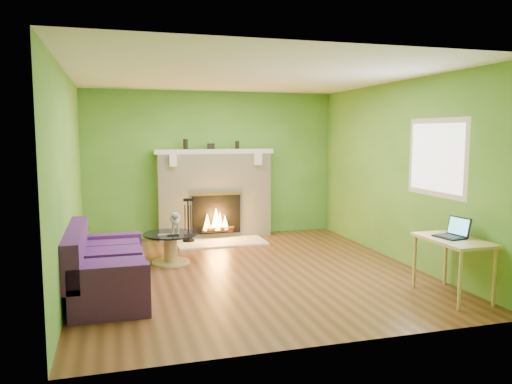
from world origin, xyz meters
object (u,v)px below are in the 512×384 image
sofa (104,269)px  coffee_table (171,246)px  desk (453,246)px  cat (175,221)px

sofa → coffee_table: 1.52m
desk → cat: (-2.84, 2.42, 0.01)m
sofa → cat: (0.97, 1.28, 0.30)m
sofa → cat: sofa is taller
sofa → cat: bearing=52.8°
coffee_table → desk: size_ratio=0.85×
coffee_table → desk: bearing=-39.1°
cat → sofa: bearing=-120.1°
coffee_table → desk: 3.78m
coffee_table → cat: (0.08, 0.05, 0.35)m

